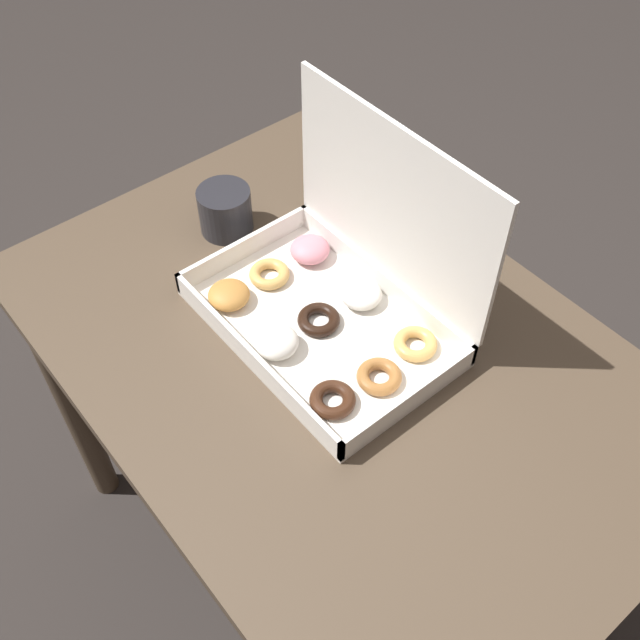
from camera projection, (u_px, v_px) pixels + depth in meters
name	position (u px, v px, depth m)	size (l,w,h in m)	color
ground_plane	(330.00, 552.00, 1.76)	(8.00, 8.00, 0.00)	#2D2826
dining_table	(335.00, 394.00, 1.27)	(1.08, 0.73, 0.77)	#4C3D2D
donut_box	(338.00, 286.00, 1.17)	(0.42, 0.28, 0.32)	silver
coffee_mug	(225.00, 210.00, 1.32)	(0.09, 0.09, 0.08)	#232328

